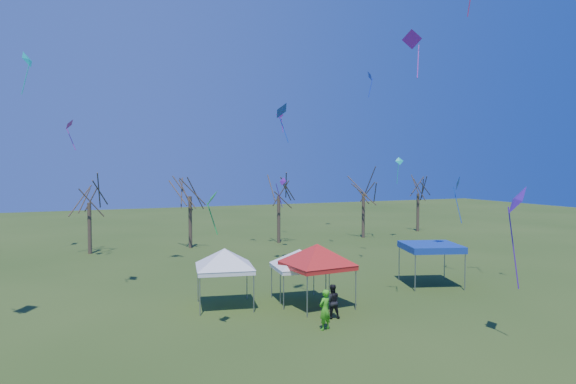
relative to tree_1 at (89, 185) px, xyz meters
name	(u,v)px	position (x,y,z in m)	size (l,w,h in m)	color
ground	(350,320)	(10.77, -24.65, -5.79)	(140.00, 140.00, 0.00)	#2B4516
tree_1	(89,185)	(0.00, 0.00, 0.00)	(3.42, 3.42, 7.54)	#3D2D21
tree_2	(190,178)	(8.40, -0.27, 0.50)	(3.71, 3.71, 8.18)	#3D2D21
tree_3	(279,179)	(16.80, -0.60, 0.29)	(3.59, 3.59, 7.91)	#3D2D21
tree_4	(364,179)	(26.12, -0.65, 0.27)	(3.58, 3.58, 7.89)	#3D2D21
tree_5	(418,180)	(34.49, 1.42, -0.06)	(3.39, 3.39, 7.46)	#3D2D21
tent_white_west	(225,252)	(5.88, -20.13, -2.92)	(3.95, 3.95, 3.55)	gray
tent_white_mid	(300,253)	(9.88, -20.73, -3.12)	(3.73, 3.73, 3.31)	gray
tent_red	(317,248)	(10.33, -21.96, -2.71)	(4.31, 4.31, 3.82)	gray
tent_blue	(431,247)	(18.95, -20.29, -3.45)	(4.07, 4.07, 2.55)	gray
person_dark	(332,301)	(10.09, -24.06, -4.96)	(0.80, 0.63, 1.65)	black
person_green	(325,310)	(8.98, -25.45, -4.88)	(0.66, 0.44, 1.82)	green
kite_2	(28,60)	(-4.31, 0.00, 9.94)	(1.26, 1.56, 3.46)	#0CC1AA
kite_13	(69,125)	(-1.40, -4.44, 4.59)	(0.86, 1.06, 2.31)	purple
kite_17	(457,184)	(22.50, -18.51, 0.34)	(1.01, 0.93, 3.25)	blue
kite_1	(212,199)	(4.07, -24.56, 0.17)	(0.86, 1.03, 1.98)	green
kite_5	(516,201)	(15.15, -30.30, 0.15)	(1.35, 1.54, 4.30)	#4E18A8
kite_19	(280,116)	(15.79, -3.37, 6.01)	(0.71, 0.51, 1.93)	purple
kite_27	(412,40)	(13.76, -25.17, 7.57)	(1.00, 0.96, 2.37)	purple
kite_11	(281,111)	(12.52, -11.68, 5.50)	(1.58, 1.52, 2.86)	blue
kite_12	(399,162)	(28.79, -3.01, 1.98)	(0.94, 0.63, 2.71)	#0CBDA7
kite_18	(370,77)	(17.70, -15.17, 7.68)	(0.56, 0.78, 1.84)	#1535E0
kite_22	(282,183)	(15.72, -4.12, 0.09)	(0.88, 0.99, 2.72)	#5E17A1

